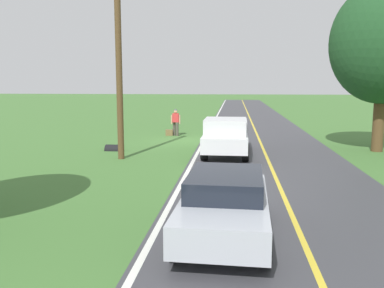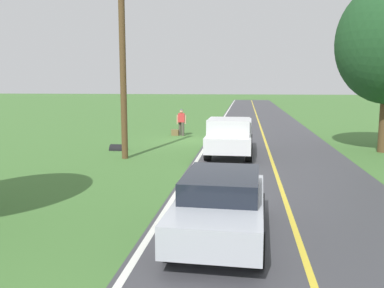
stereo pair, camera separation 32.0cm
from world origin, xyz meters
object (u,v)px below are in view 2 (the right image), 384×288
object	(u,v)px
pickup_truck_passing	(230,135)
sedan_ahead_same_lane	(221,203)
hitchhiker_walking	(181,121)
utility_pole_roadside	(123,59)
suitcase_carried	(175,133)

from	to	relation	value
pickup_truck_passing	sedan_ahead_same_lane	bearing A→B (deg)	91.06
hitchhiker_walking	sedan_ahead_same_lane	bearing A→B (deg)	101.62
pickup_truck_passing	utility_pole_roadside	world-z (taller)	utility_pole_roadside
hitchhiker_walking	pickup_truck_passing	bearing A→B (deg)	115.72
hitchhiker_walking	suitcase_carried	distance (m)	0.89
suitcase_carried	pickup_truck_passing	world-z (taller)	pickup_truck_passing
pickup_truck_passing	sedan_ahead_same_lane	xyz separation A→B (m)	(-0.19, 10.43, -0.21)
suitcase_carried	hitchhiker_walking	bearing A→B (deg)	100.86
sedan_ahead_same_lane	hitchhiker_walking	bearing A→B (deg)	-78.38
suitcase_carried	pickup_truck_passing	size ratio (longest dim) A/B	0.08
pickup_truck_passing	utility_pole_roadside	size ratio (longest dim) A/B	0.61
suitcase_carried	utility_pole_roadside	bearing A→B (deg)	-8.24
sedan_ahead_same_lane	utility_pole_roadside	distance (m)	10.92
suitcase_carried	utility_pole_roadside	xyz separation A→B (m)	(0.88, 8.36, 4.23)
suitcase_carried	utility_pole_roadside	distance (m)	9.41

